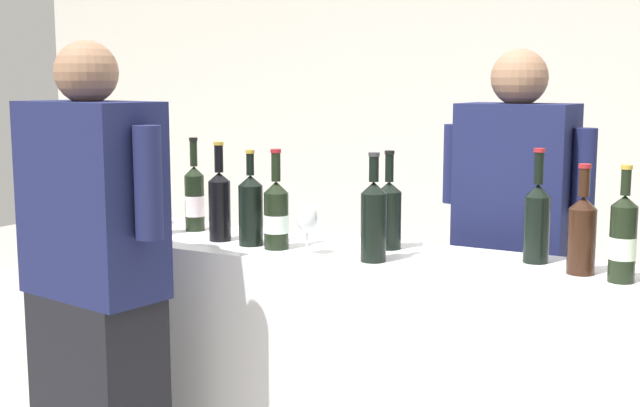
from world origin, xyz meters
The scene contains 16 objects.
wall_back centered at (0.00, 2.60, 1.40)m, with size 8.00×0.10×2.80m, color beige.
counter centered at (0.00, 0.00, 0.49)m, with size 2.52×0.50×0.98m, color white.
wine_bottle_0 centered at (-0.49, -0.06, 1.12)m, with size 0.08×0.08×0.35m.
wine_bottle_1 centered at (-0.35, -0.08, 1.11)m, with size 0.08×0.08×0.33m.
wine_bottle_2 centered at (0.12, -0.11, 1.12)m, with size 0.08×0.08×0.34m.
wine_bottle_3 centered at (-0.25, -0.09, 1.10)m, with size 0.08×0.08×0.33m.
wine_bottle_4 centered at (-0.69, 0.06, 1.11)m, with size 0.07×0.07×0.35m.
wine_bottle_5 centered at (0.08, 0.10, 1.11)m, with size 0.08×0.08×0.33m.
wine_bottle_6 centered at (0.57, 0.12, 1.12)m, with size 0.08×0.08×0.35m.
wine_bottle_7 centered at (-0.77, -0.09, 1.10)m, with size 0.08×0.08×0.32m.
wine_bottle_9 centered at (0.72, 0.03, 1.11)m, with size 0.08×0.08×0.32m.
wine_bottle_11 centered at (0.84, -0.01, 1.11)m, with size 0.07×0.07×0.33m.
wine_glass centered at (-0.11, -0.12, 1.10)m, with size 0.08×0.08×0.17m.
ice_bucket centered at (-1.02, -0.04, 1.11)m, with size 0.23×0.23×0.25m.
person_server centered at (0.38, 0.53, 0.81)m, with size 0.56×0.26×1.65m.
person_guest centered at (-0.61, -0.55, 0.81)m, with size 0.60×0.31×1.66m.
Camera 1 is at (1.21, -2.40, 1.54)m, focal length 46.73 mm.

